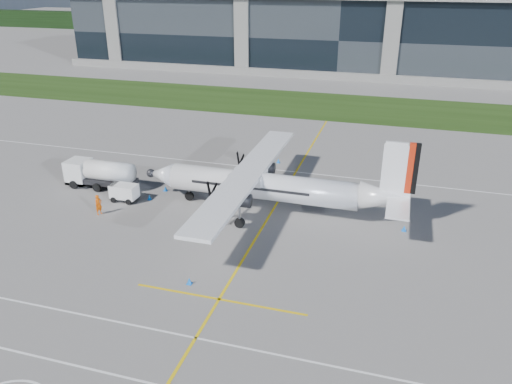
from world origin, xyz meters
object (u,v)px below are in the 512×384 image
Objects in this scene: turboprop_aircraft at (272,172)px; safety_cone_tail at (404,228)px; safety_cone_nose_port at (149,197)px; safety_cone_stbdwing at (278,161)px; baggage_tug at (124,193)px; ground_crew_person at (98,203)px; safety_cone_nose_stbd at (165,188)px; safety_cone_portwing at (189,281)px; fuel_tanker_truck at (96,174)px.

turboprop_aircraft is 50.52× the size of safety_cone_tail.
safety_cone_nose_port is at bearing -179.03° from safety_cone_tail.
safety_cone_nose_port is at bearing -125.34° from safety_cone_stbdwing.
turboprop_aircraft reaches higher than safety_cone_nose_port.
ground_crew_person is (-0.67, -3.27, 0.27)m from baggage_tug.
safety_cone_tail is at bearing -4.85° from safety_cone_nose_stbd.
safety_cone_portwing is at bearing -44.10° from baggage_tug.
fuel_tanker_truck is 2.83× the size of baggage_tug.
turboprop_aircraft is at bearing 177.19° from safety_cone_tail.
ground_crew_person is 5.04m from safety_cone_nose_port.
turboprop_aircraft is at bearing 78.81° from safety_cone_portwing.
fuel_tanker_truck is 6.77m from safety_cone_nose_port.
safety_cone_portwing is (12.12, -7.83, -0.82)m from ground_crew_person.
safety_cone_nose_port is at bearing -11.72° from fuel_tanker_truck.
baggage_tug is 15.96m from safety_cone_portwing.
baggage_tug is 1.25× the size of ground_crew_person.
fuel_tanker_truck is 4.91m from baggage_tug.
baggage_tug is at bearing -129.43° from safety_cone_stbdwing.
safety_cone_nose_port is (2.16, 0.81, -0.55)m from baggage_tug.
safety_cone_tail is 18.80m from safety_cone_portwing.
fuel_tanker_truck is (-18.37, 0.39, -2.37)m from turboprop_aircraft.
safety_cone_stbdwing is at bearing 101.41° from turboprop_aircraft.
safety_cone_nose_port is at bearing -13.98° from ground_crew_person.
baggage_tug is 3.35m from ground_crew_person.
safety_cone_nose_stbd is at bearing -6.92° from ground_crew_person.
safety_cone_nose_stbd is at bearing 49.43° from baggage_tug.
baggage_tug reaches higher than safety_cone_nose_port.
safety_cone_stbdwing and safety_cone_nose_stbd have the same top height.
safety_cone_tail is at bearing 40.91° from safety_cone_portwing.
safety_cone_portwing is at bearing -139.09° from safety_cone_tail.
safety_cone_tail is at bearing 2.70° from baggage_tug.
safety_cone_stbdwing is at bearing 137.78° from safety_cone_tail.
baggage_tug is 5.35× the size of safety_cone_stbdwing.
safety_cone_nose_stbd is at bearing -129.08° from safety_cone_stbdwing.
safety_cone_nose_stbd is 16.73m from safety_cone_portwing.
safety_cone_nose_stbd is (-11.30, 1.38, -3.54)m from turboprop_aircraft.
ground_crew_person is at bearing -117.68° from safety_cone_nose_stbd.
baggage_tug is 5.35× the size of safety_cone_nose_stbd.
turboprop_aircraft is 14.43m from baggage_tug.
safety_cone_portwing is (15.82, -13.27, -1.17)m from fuel_tanker_truck.
turboprop_aircraft is 50.52× the size of safety_cone_stbdwing.
safety_cone_nose_stbd is (7.07, 0.99, -1.17)m from fuel_tanker_truck.
fuel_tanker_truck is 30.06m from safety_cone_tail.
safety_cone_nose_stbd is (-8.83, -10.87, 0.00)m from safety_cone_stbdwing.
safety_cone_stbdwing is 1.00× the size of safety_cone_portwing.
baggage_tug is at bearing -172.75° from turboprop_aircraft.
safety_cone_nose_stbd is (2.70, 3.16, -0.55)m from baggage_tug.
safety_cone_tail is at bearing -2.81° from turboprop_aircraft.
turboprop_aircraft is 11.92m from safety_cone_nose_stbd.
ground_crew_person is 7.31m from safety_cone_nose_stbd.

